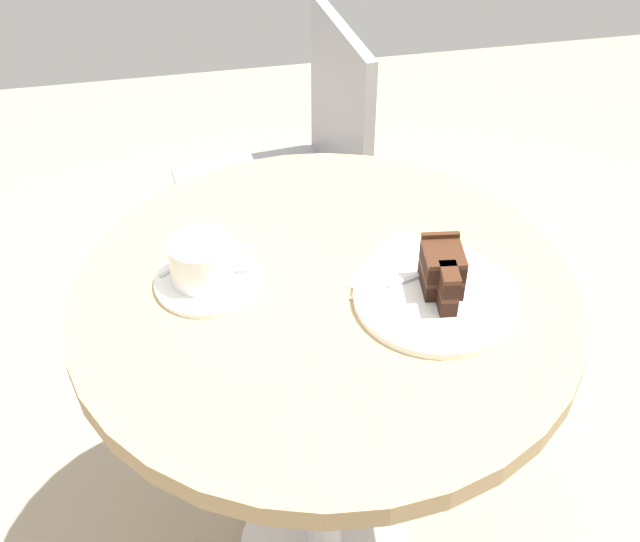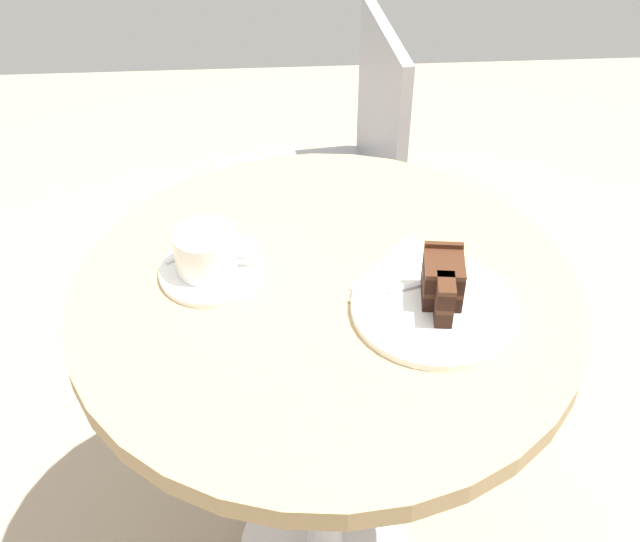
% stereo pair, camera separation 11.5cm
% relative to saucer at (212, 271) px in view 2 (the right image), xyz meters
% --- Properties ---
extents(cafe_table, '(0.75, 0.75, 0.71)m').
position_rel_saucer_xyz_m(cafe_table, '(0.17, -0.05, -0.12)').
color(cafe_table, tan).
rests_on(cafe_table, ground).
extents(saucer, '(0.16, 0.16, 0.01)m').
position_rel_saucer_xyz_m(saucer, '(0.00, 0.00, 0.00)').
color(saucer, white).
rests_on(saucer, cafe_table).
extents(coffee_cup, '(0.13, 0.09, 0.07)m').
position_rel_saucer_xyz_m(coffee_cup, '(-0.00, 0.00, 0.04)').
color(coffee_cup, white).
rests_on(coffee_cup, saucer).
extents(teaspoon, '(0.10, 0.07, 0.00)m').
position_rel_saucer_xyz_m(teaspoon, '(-0.01, 0.06, 0.01)').
color(teaspoon, silver).
rests_on(teaspoon, saucer).
extents(cake_plate, '(0.24, 0.24, 0.01)m').
position_rel_saucer_xyz_m(cake_plate, '(0.32, -0.10, 0.00)').
color(cake_plate, white).
rests_on(cake_plate, cafe_table).
extents(cake_slice, '(0.06, 0.11, 0.07)m').
position_rel_saucer_xyz_m(cake_slice, '(0.33, -0.09, 0.04)').
color(cake_slice, black).
rests_on(cake_slice, cake_plate).
extents(fork, '(0.14, 0.05, 0.00)m').
position_rel_saucer_xyz_m(fork, '(0.34, -0.05, 0.01)').
color(fork, silver).
rests_on(fork, cake_plate).
extents(napkin, '(0.23, 0.24, 0.00)m').
position_rel_saucer_xyz_m(napkin, '(0.31, -0.05, -0.00)').
color(napkin, beige).
rests_on(napkin, cafe_table).
extents(cafe_chair, '(0.42, 0.42, 0.82)m').
position_rel_saucer_xyz_m(cafe_chair, '(0.24, 0.61, -0.22)').
color(cafe_chair, '#9E9EA3').
rests_on(cafe_chair, ground).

